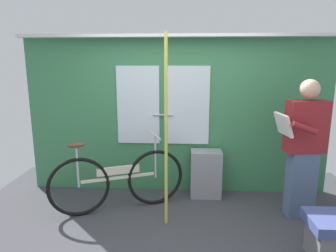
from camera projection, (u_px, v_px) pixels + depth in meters
name	position (u px, v px, depth m)	size (l,w,h in m)	color
ground_plane	(174.00, 237.00, 3.34)	(5.27, 4.11, 0.04)	#38383D
train_door_wall	(177.00, 112.00, 4.31)	(4.27, 0.28, 2.23)	#387A4C
bicycle_near_door	(118.00, 181.00, 3.84)	(1.62, 0.74, 0.96)	black
passenger_reading_newspaper	(304.00, 147.00, 3.59)	(0.60, 0.52, 1.68)	slate
trash_bin_by_wall	(206.00, 174.00, 4.25)	(0.43, 0.28, 0.66)	gray
handrail_pole	(166.00, 133.00, 3.37)	(0.04, 0.04, 2.19)	#C6C14C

